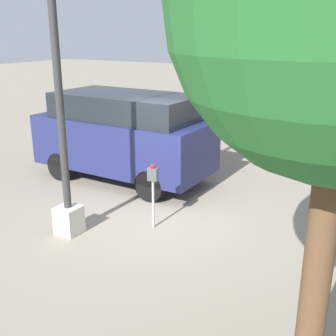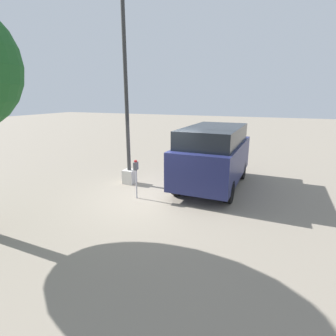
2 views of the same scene
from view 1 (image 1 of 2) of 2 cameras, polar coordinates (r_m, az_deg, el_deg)
ground_plane at (r=9.15m, az=-1.11°, el=-6.32°), size 80.00×80.00×0.00m
parking_meter_near at (r=8.20m, az=-2.05°, el=-1.81°), size 0.21×0.14×1.34m
lamp_post at (r=7.91m, az=-14.18°, el=4.96°), size 0.44×0.44×6.62m
parked_van at (r=10.98m, az=-5.95°, el=4.61°), size 4.64×2.12×2.29m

